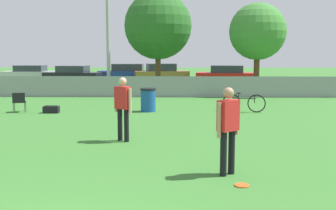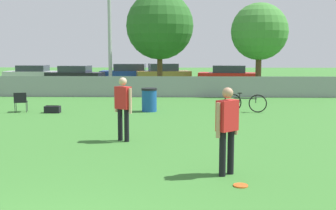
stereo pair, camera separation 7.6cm
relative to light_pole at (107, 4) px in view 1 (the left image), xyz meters
The scene contains 16 objects.
fence_backline 5.11m from the light_pole, 35.49° to the right, with size 20.85×0.07×1.21m.
light_pole is the anchor object (origin of this frame).
tree_near_pole 3.41m from the light_pole, 33.35° to the left, with size 4.02×4.02×5.94m.
tree_far_right 8.44m from the light_pole, ahead, with size 3.15×3.15×5.08m.
player_thrower_red 13.41m from the light_pole, 79.08° to the right, with size 0.49×0.43×1.71m.
player_defender_red 16.86m from the light_pole, 72.77° to the right, with size 0.46×0.45×1.71m.
frisbee_disc 17.80m from the light_pole, 72.88° to the right, with size 0.27×0.27×0.03m.
folding_chair_sideline 8.89m from the light_pole, 108.14° to the right, with size 0.58×0.58×0.79m.
bicycle_sideline 10.59m from the light_pole, 46.75° to the right, with size 1.66×0.57×0.77m.
trash_bin 8.67m from the light_pole, 68.61° to the right, with size 0.63×0.63×0.94m.
gear_bag_sideline 8.91m from the light_pole, 98.30° to the right, with size 0.60×0.33×0.29m.
parked_car_silver 13.43m from the light_pole, 128.60° to the left, with size 4.37×1.84×1.32m.
parked_car_dark 9.35m from the light_pole, 117.70° to the left, with size 4.29×2.18×1.37m.
parked_car_blue 10.04m from the light_pole, 89.82° to the left, with size 4.55×1.83×1.46m.
parked_car_tan 9.71m from the light_pole, 72.38° to the left, with size 4.32×2.57×1.50m.
parked_car_red 11.14m from the light_pole, 43.11° to the left, with size 4.62×2.33×1.41m.
Camera 1 is at (1.82, -4.18, 2.39)m, focal length 45.00 mm.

